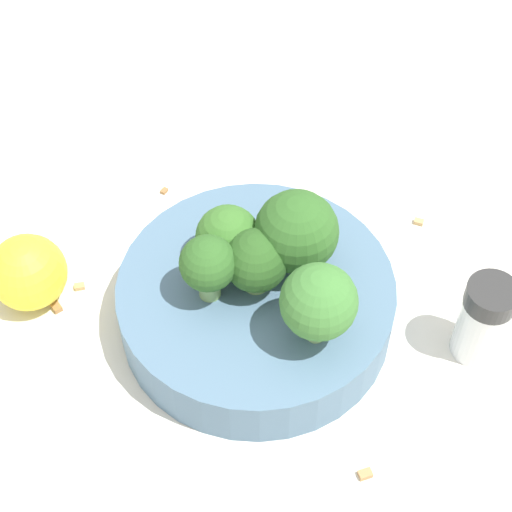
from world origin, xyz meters
The scene contains 14 objects.
ground_plane centered at (0.00, 0.00, 0.00)m, with size 3.00×3.00×0.00m, color silver.
bowl centered at (0.00, 0.00, 0.02)m, with size 0.20×0.20×0.04m, color slate.
broccoli_floret_0 centered at (0.00, 0.00, 0.07)m, with size 0.05×0.05×0.05m.
broccoli_floret_1 centered at (0.05, 0.03, 0.08)m, with size 0.05×0.05×0.07m.
broccoli_floret_2 centered at (-0.03, -0.01, 0.07)m, with size 0.05×0.05×0.05m.
broccoli_floret_3 centered at (0.00, -0.03, 0.08)m, with size 0.04×0.04×0.06m.
broccoli_floret_4 centered at (-0.01, 0.03, 0.08)m, with size 0.06×0.06×0.07m.
pepper_shaker centered at (0.06, 0.15, 0.04)m, with size 0.04×0.04×0.07m.
lemon_wedge centered at (-0.06, -0.16, 0.03)m, with size 0.06×0.06×0.06m, color yellow.
almond_crumb_0 centered at (-0.04, -0.15, 0.00)m, with size 0.01×0.01×0.01m, color olive.
almond_crumb_1 centered at (-0.15, -0.05, 0.00)m, with size 0.01×0.00×0.01m, color olive.
almond_crumb_2 centered at (-0.07, 0.15, 0.00)m, with size 0.01×0.01×0.01m, color tan.
almond_crumb_3 centered at (-0.06, -0.13, 0.00)m, with size 0.01×0.01×0.01m, color tan.
almond_crumb_4 centered at (0.14, 0.04, 0.00)m, with size 0.01×0.01×0.01m, color #AD7F4C.
Camera 1 is at (0.36, -0.08, 0.54)m, focal length 60.00 mm.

